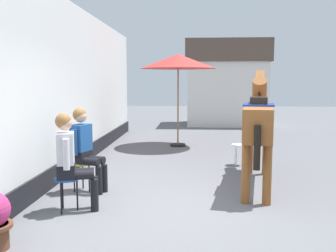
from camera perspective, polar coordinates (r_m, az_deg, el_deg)
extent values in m
plane|color=slate|center=(8.56, 3.50, -5.61)|extent=(40.00, 40.00, 0.00)
cube|color=white|center=(7.34, -16.92, 5.45)|extent=(0.30, 14.00, 3.40)
cube|color=black|center=(7.51, -16.38, -6.21)|extent=(0.34, 14.00, 0.36)
cube|color=silver|center=(16.33, 8.64, 4.78)|extent=(3.20, 2.40, 2.60)
cube|color=brown|center=(16.37, 8.75, 10.91)|extent=(3.40, 2.60, 0.90)
cylinder|color=#194C99|center=(5.56, -14.97, -7.66)|extent=(0.34, 0.34, 0.03)
cylinder|color=black|center=(5.62, -13.44, -10.01)|extent=(0.02, 0.02, 0.45)
cylinder|color=black|center=(5.75, -15.52, -9.69)|extent=(0.02, 0.02, 0.45)
cylinder|color=black|center=(5.51, -15.71, -10.39)|extent=(0.02, 0.02, 0.45)
cube|color=black|center=(5.54, -15.00, -6.50)|extent=(0.32, 0.37, 0.20)
cube|color=silver|center=(5.47, -15.10, -3.24)|extent=(0.30, 0.39, 0.44)
sphere|color=tan|center=(5.42, -15.21, 0.41)|extent=(0.20, 0.20, 0.20)
sphere|color=olive|center=(5.42, -15.44, 0.72)|extent=(0.22, 0.22, 0.22)
cylinder|color=black|center=(5.61, -12.99, -6.78)|extent=(0.40, 0.22, 0.13)
cylinder|color=black|center=(5.69, -10.96, -9.68)|extent=(0.11, 0.11, 0.46)
cylinder|color=black|center=(5.46, -13.03, -7.17)|extent=(0.40, 0.22, 0.13)
cylinder|color=black|center=(5.53, -10.95, -10.15)|extent=(0.11, 0.11, 0.46)
cylinder|color=silver|center=(5.68, -14.75, -3.39)|extent=(0.09, 0.09, 0.42)
cylinder|color=silver|center=(5.28, -15.01, -4.14)|extent=(0.09, 0.09, 0.42)
cylinder|color=gold|center=(6.52, -12.80, -5.49)|extent=(0.34, 0.34, 0.03)
cylinder|color=black|center=(6.49, -11.72, -7.68)|extent=(0.02, 0.02, 0.45)
cylinder|color=black|center=(6.71, -12.64, -7.24)|extent=(0.02, 0.02, 0.45)
cylinder|color=black|center=(6.52, -13.87, -7.69)|extent=(0.02, 0.02, 0.45)
cube|color=black|center=(6.50, -12.82, -4.50)|extent=(0.33, 0.38, 0.20)
cube|color=#1E4C8C|center=(6.44, -12.90, -1.70)|extent=(0.32, 0.39, 0.44)
sphere|color=tan|center=(6.40, -12.98, 1.40)|extent=(0.20, 0.20, 0.20)
sphere|color=olive|center=(6.41, -13.13, 1.67)|extent=(0.22, 0.22, 0.22)
cylinder|color=black|center=(6.46, -11.02, -4.96)|extent=(0.40, 0.24, 0.13)
cylinder|color=black|center=(6.43, -9.53, -7.73)|extent=(0.11, 0.11, 0.46)
cylinder|color=black|center=(6.33, -11.82, -5.22)|extent=(0.40, 0.24, 0.13)
cylinder|color=black|center=(6.30, -10.31, -8.05)|extent=(0.11, 0.11, 0.46)
cylinder|color=#1E4C8C|center=(6.60, -11.74, -1.92)|extent=(0.09, 0.09, 0.42)
cylinder|color=#1E4C8C|center=(6.28, -13.79, -2.41)|extent=(0.09, 0.09, 0.42)
cube|color=brown|center=(6.66, 13.38, 0.81)|extent=(0.81, 2.24, 0.52)
cylinder|color=brown|center=(7.73, 12.15, -3.68)|extent=(0.13, 0.13, 0.90)
cylinder|color=brown|center=(7.73, 14.45, -3.74)|extent=(0.13, 0.13, 0.90)
cylinder|color=brown|center=(5.84, 11.58, -7.04)|extent=(0.13, 0.13, 0.90)
cylinder|color=brown|center=(5.83, 14.65, -7.13)|extent=(0.13, 0.13, 0.90)
cylinder|color=brown|center=(7.84, 13.54, 4.52)|extent=(0.38, 0.67, 0.73)
cube|color=brown|center=(8.17, 13.61, 6.75)|extent=(0.27, 0.55, 0.40)
cube|color=black|center=(7.81, 13.56, 5.54)|extent=(0.15, 0.63, 0.48)
cylinder|color=black|center=(5.57, 13.21, -3.17)|extent=(0.12, 0.12, 0.65)
cube|color=navy|center=(6.54, 13.44, 3.12)|extent=(0.60, 0.68, 0.03)
cube|color=black|center=(6.54, 13.46, 3.73)|extent=(0.35, 0.48, 0.12)
cylinder|color=black|center=(10.81, 1.49, -2.85)|extent=(0.44, 0.44, 0.06)
cylinder|color=olive|center=(10.69, 1.51, 2.81)|extent=(0.04, 0.04, 2.20)
cone|color=red|center=(10.68, 1.53, 9.68)|extent=(2.10, 2.10, 0.40)
cylinder|color=white|center=(8.43, 10.59, -2.82)|extent=(0.32, 0.32, 0.03)
cylinder|color=silver|center=(8.49, 11.43, -4.35)|extent=(0.02, 0.02, 0.43)
cylinder|color=silver|center=(8.58, 10.03, -4.21)|extent=(0.02, 0.02, 0.43)
cylinder|color=silver|center=(8.36, 10.20, -4.50)|extent=(0.02, 0.02, 0.43)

